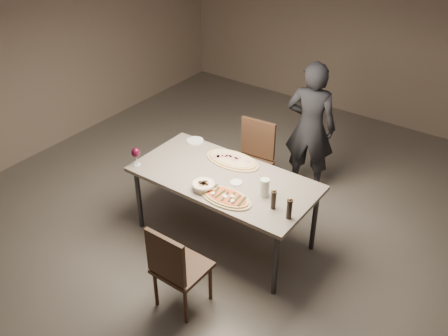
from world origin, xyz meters
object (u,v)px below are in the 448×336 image
Objects in this scene: bread_basket at (203,186)px; chair_near at (175,266)px; dining_table at (224,182)px; pepper_mill_left at (274,200)px; zucchini_pizza at (226,197)px; diner at (310,127)px; ham_pizza at (232,160)px; carafe at (265,188)px; chair_far at (253,156)px.

chair_near is at bearing -70.69° from bread_basket.
bread_basket is at bearing -95.74° from dining_table.
zucchini_pizza is at bearing -163.12° from pepper_mill_left.
chair_near is at bearing 74.95° from diner.
chair_near is at bearing -112.78° from zucchini_pizza.
chair_near is at bearing -116.11° from pepper_mill_left.
pepper_mill_left is 1.55m from diner.
ham_pizza is 0.57m from bread_basket.
carafe reaches higher than dining_table.
pepper_mill_left is at bearing -13.44° from dining_table.
zucchini_pizza is 0.65m from ham_pizza.
diner is at bearing 66.84° from zucchini_pizza.
pepper_mill_left is at bearing 11.24° from bread_basket.
bread_basket is at bearing 92.97° from chair_far.
bread_basket is at bearing 109.77° from chair_near.
diner is at bearing 90.30° from chair_near.
bread_basket is at bearing 66.10° from diner.
dining_table is 1.37m from diner.
dining_table is at bearing 102.97° from chair_near.
chair_far is (-0.67, 0.86, -0.33)m from carafe.
chair_far reaches higher than dining_table.
chair_far is (-0.41, 1.10, -0.26)m from zucchini_pizza.
chair_far is at bearing 98.20° from bread_basket.
ham_pizza is 1.11m from diner.
bread_basket is 0.68m from pepper_mill_left.
bread_basket is (-0.25, -0.01, 0.03)m from zucchini_pizza.
dining_table is at bearing 175.33° from carafe.
dining_table is 1.98× the size of chair_far.
chair_far reaches higher than zucchini_pizza.
carafe reaches higher than ham_pizza.
pepper_mill_left is at bearing 90.47° from diner.
chair_near is (0.25, -0.72, -0.31)m from bread_basket.
chair_near is (0.32, -1.28, -0.28)m from ham_pizza.
bread_basket is at bearing -96.39° from ham_pizza.
chair_near is (0.00, -0.72, -0.28)m from zucchini_pizza.
chair_far reaches higher than bread_basket.
diner reaches higher than dining_table.
ham_pizza is 0.66× the size of chair_far.
chair_far is at bearing 102.92° from dining_table.
diner is at bearing 59.40° from ham_pizza.
pepper_mill_left is 0.20m from carafe.
chair_far is (-0.16, 1.11, -0.29)m from bread_basket.
diner is (0.26, 1.63, -0.02)m from bread_basket.
ham_pizza is at bearing 104.52° from chair_near.
dining_table is 1.05m from chair_near.
diner reaches higher than chair_near.
ham_pizza is 0.86m from pepper_mill_left.
diner is (0.23, 1.34, 0.08)m from dining_table.
chair_far is (-0.09, 0.54, -0.26)m from ham_pizza.
carafe is at bearing 85.31° from diner.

